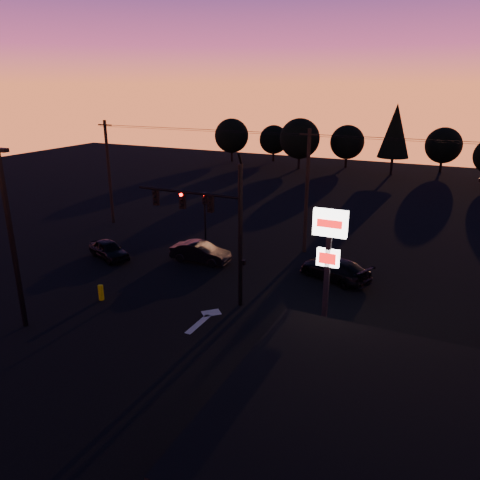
{
  "coord_description": "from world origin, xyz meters",
  "views": [
    {
      "loc": [
        11.84,
        -17.65,
        11.92
      ],
      "look_at": [
        1.0,
        5.0,
        3.5
      ],
      "focal_mm": 35.0,
      "sensor_mm": 36.0,
      "label": 1
    }
  ],
  "objects_px": {
    "traffic_signal_mast": "(214,218)",
    "suv_parked": "(309,369)",
    "secondary_signal": "(205,212)",
    "pylon_sign": "(328,251)",
    "bollard": "(101,293)",
    "car_left": "(109,250)",
    "car_right": "(335,269)",
    "parking_lot_light": "(10,229)",
    "car_mid": "(201,252)"
  },
  "relations": [
    {
      "from": "bollard",
      "to": "car_left",
      "type": "height_order",
      "value": "car_left"
    },
    {
      "from": "car_left",
      "to": "traffic_signal_mast",
      "type": "bearing_deg",
      "value": -83.29
    },
    {
      "from": "parking_lot_light",
      "to": "car_left",
      "type": "height_order",
      "value": "parking_lot_light"
    },
    {
      "from": "pylon_sign",
      "to": "car_right",
      "type": "bearing_deg",
      "value": 100.98
    },
    {
      "from": "secondary_signal",
      "to": "pylon_sign",
      "type": "height_order",
      "value": "pylon_sign"
    },
    {
      "from": "traffic_signal_mast",
      "to": "parking_lot_light",
      "type": "height_order",
      "value": "parking_lot_light"
    },
    {
      "from": "secondary_signal",
      "to": "pylon_sign",
      "type": "xyz_separation_m",
      "value": [
        12.0,
        -9.99,
        2.05
      ]
    },
    {
      "from": "bollard",
      "to": "car_right",
      "type": "bearing_deg",
      "value": 37.46
    },
    {
      "from": "traffic_signal_mast",
      "to": "suv_parked",
      "type": "distance_m",
      "value": 10.07
    },
    {
      "from": "bollard",
      "to": "car_right",
      "type": "relative_size",
      "value": 0.19
    },
    {
      "from": "suv_parked",
      "to": "traffic_signal_mast",
      "type": "bearing_deg",
      "value": 135.43
    },
    {
      "from": "car_mid",
      "to": "secondary_signal",
      "type": "bearing_deg",
      "value": 20.38
    },
    {
      "from": "secondary_signal",
      "to": "car_right",
      "type": "relative_size",
      "value": 0.91
    },
    {
      "from": "secondary_signal",
      "to": "suv_parked",
      "type": "xyz_separation_m",
      "value": [
        12.26,
        -12.94,
        -2.11
      ]
    },
    {
      "from": "traffic_signal_mast",
      "to": "car_left",
      "type": "height_order",
      "value": "traffic_signal_mast"
    },
    {
      "from": "car_mid",
      "to": "car_right",
      "type": "bearing_deg",
      "value": -86.14
    },
    {
      "from": "traffic_signal_mast",
      "to": "car_mid",
      "type": "distance_m",
      "value": 7.51
    },
    {
      "from": "parking_lot_light",
      "to": "pylon_sign",
      "type": "bearing_deg",
      "value": 17.23
    },
    {
      "from": "secondary_signal",
      "to": "car_left",
      "type": "distance_m",
      "value": 7.42
    },
    {
      "from": "suv_parked",
      "to": "bollard",
      "type": "bearing_deg",
      "value": 161.07
    },
    {
      "from": "car_right",
      "to": "suv_parked",
      "type": "bearing_deg",
      "value": 31.52
    },
    {
      "from": "parking_lot_light",
      "to": "suv_parked",
      "type": "xyz_separation_m",
      "value": [
        14.76,
        1.54,
        -4.52
      ]
    },
    {
      "from": "car_left",
      "to": "suv_parked",
      "type": "relative_size",
      "value": 0.71
    },
    {
      "from": "parking_lot_light",
      "to": "secondary_signal",
      "type": "bearing_deg",
      "value": 80.21
    },
    {
      "from": "parking_lot_light",
      "to": "car_right",
      "type": "height_order",
      "value": "parking_lot_light"
    },
    {
      "from": "secondary_signal",
      "to": "car_mid",
      "type": "xyz_separation_m",
      "value": [
        1.08,
        -2.6,
        -2.16
      ]
    },
    {
      "from": "pylon_sign",
      "to": "car_right",
      "type": "relative_size",
      "value": 1.42
    },
    {
      "from": "suv_parked",
      "to": "pylon_sign",
      "type": "bearing_deg",
      "value": 87.0
    },
    {
      "from": "pylon_sign",
      "to": "bollard",
      "type": "relative_size",
      "value": 7.5
    },
    {
      "from": "secondary_signal",
      "to": "bollard",
      "type": "bearing_deg",
      "value": -95.79
    },
    {
      "from": "secondary_signal",
      "to": "pylon_sign",
      "type": "relative_size",
      "value": 0.64
    },
    {
      "from": "parking_lot_light",
      "to": "traffic_signal_mast",
      "type": "bearing_deg",
      "value": 43.37
    },
    {
      "from": "traffic_signal_mast",
      "to": "car_left",
      "type": "distance_m",
      "value": 11.3
    },
    {
      "from": "bollard",
      "to": "traffic_signal_mast",
      "type": "bearing_deg",
      "value": 25.9
    },
    {
      "from": "parking_lot_light",
      "to": "pylon_sign",
      "type": "relative_size",
      "value": 1.34
    },
    {
      "from": "parking_lot_light",
      "to": "pylon_sign",
      "type": "height_order",
      "value": "parking_lot_light"
    },
    {
      "from": "secondary_signal",
      "to": "car_right",
      "type": "distance_m",
      "value": 10.72
    },
    {
      "from": "secondary_signal",
      "to": "suv_parked",
      "type": "distance_m",
      "value": 17.95
    },
    {
      "from": "traffic_signal_mast",
      "to": "pylon_sign",
      "type": "bearing_deg",
      "value": -19.36
    },
    {
      "from": "parking_lot_light",
      "to": "car_mid",
      "type": "distance_m",
      "value": 13.22
    },
    {
      "from": "secondary_signal",
      "to": "pylon_sign",
      "type": "distance_m",
      "value": 15.75
    },
    {
      "from": "pylon_sign",
      "to": "bollard",
      "type": "height_order",
      "value": "pylon_sign"
    },
    {
      "from": "pylon_sign",
      "to": "bollard",
      "type": "bearing_deg",
      "value": -178.26
    },
    {
      "from": "car_mid",
      "to": "car_left",
      "type": "bearing_deg",
      "value": 107.2
    },
    {
      "from": "secondary_signal",
      "to": "car_mid",
      "type": "height_order",
      "value": "secondary_signal"
    },
    {
      "from": "car_right",
      "to": "suv_parked",
      "type": "distance_m",
      "value": 11.47
    },
    {
      "from": "parking_lot_light",
      "to": "suv_parked",
      "type": "relative_size",
      "value": 1.7
    },
    {
      "from": "car_mid",
      "to": "bollard",
      "type": "bearing_deg",
      "value": 162.51
    },
    {
      "from": "traffic_signal_mast",
      "to": "secondary_signal",
      "type": "bearing_deg",
      "value": 123.19
    },
    {
      "from": "pylon_sign",
      "to": "suv_parked",
      "type": "height_order",
      "value": "pylon_sign"
    }
  ]
}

